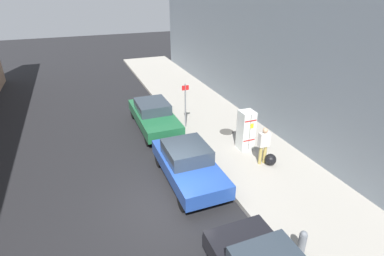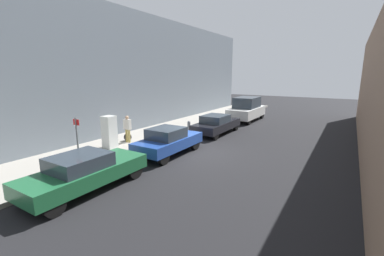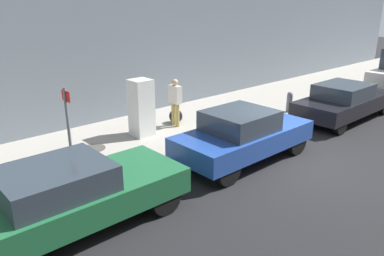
# 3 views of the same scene
# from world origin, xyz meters

# --- Properties ---
(ground_plane) EXTENTS (80.00, 80.00, 0.00)m
(ground_plane) POSITION_xyz_m (0.00, 0.00, 0.00)
(ground_plane) COLOR black
(sidewalk_slab) EXTENTS (4.24, 44.00, 0.17)m
(sidewalk_slab) POSITION_xyz_m (-4.35, 0.00, 0.08)
(sidewalk_slab) COLOR #9E998E
(sidewalk_slab) RESTS_ON ground
(discarded_refrigerator) EXTENTS (0.63, 0.63, 1.80)m
(discarded_refrigerator) POSITION_xyz_m (-4.33, -2.25, 1.07)
(discarded_refrigerator) COLOR silver
(discarded_refrigerator) RESTS_ON sidewalk_slab
(manhole_cover) EXTENTS (0.70, 0.70, 0.02)m
(manhole_cover) POSITION_xyz_m (-4.32, -4.00, 0.18)
(manhole_cover) COLOR #47443F
(manhole_cover) RESTS_ON sidewalk_slab
(street_sign_post) EXTENTS (0.36, 0.07, 2.32)m
(street_sign_post) POSITION_xyz_m (-2.62, -5.37, 1.48)
(street_sign_post) COLOR slate
(street_sign_post) RESTS_ON sidewalk_slab
(fire_hydrant) EXTENTS (0.22, 0.22, 0.79)m
(fire_hydrant) POSITION_xyz_m (-2.74, 3.48, 0.58)
(fire_hydrant) COLOR slate
(fire_hydrant) RESTS_ON sidewalk_slab
(trash_bag) EXTENTS (0.48, 0.48, 0.48)m
(trash_bag) POSITION_xyz_m (-4.60, -0.65, 0.41)
(trash_bag) COLOR black
(trash_bag) RESTS_ON sidewalk_slab
(pedestrian_walking_far) EXTENTS (0.47, 0.22, 1.62)m
(pedestrian_walking_far) POSITION_xyz_m (-4.34, -0.88, 1.10)
(pedestrian_walking_far) COLOR #A8934C
(pedestrian_walking_far) RESTS_ON sidewalk_slab
(parked_sedan_green) EXTENTS (1.79, 4.63, 1.41)m
(parked_sedan_green) POSITION_xyz_m (-1.14, -6.18, 0.73)
(parked_sedan_green) COLOR #1E6038
(parked_sedan_green) RESTS_ON ground
(parked_hatchback_blue) EXTENTS (1.78, 4.14, 1.47)m
(parked_hatchback_blue) POSITION_xyz_m (-1.14, -1.10, 0.76)
(parked_hatchback_blue) COLOR #23479E
(parked_hatchback_blue) RESTS_ON ground
(parked_sedan_dark) EXTENTS (1.79, 4.64, 1.37)m
(parked_sedan_dark) POSITION_xyz_m (-1.14, 4.65, 0.71)
(parked_sedan_dark) COLOR black
(parked_sedan_dark) RESTS_ON ground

